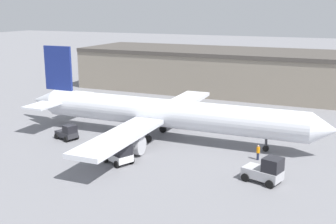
# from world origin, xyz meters

# --- Properties ---
(ground_plane) EXTENTS (400.00, 400.00, 0.00)m
(ground_plane) POSITION_xyz_m (0.00, 0.00, 0.00)
(ground_plane) COLOR slate
(terminal_building) EXTENTS (83.98, 17.53, 8.11)m
(terminal_building) POSITION_xyz_m (11.06, 33.24, 4.06)
(terminal_building) COLOR gray
(terminal_building) RESTS_ON ground_plane
(airplane) EXTENTS (40.50, 33.07, 11.03)m
(airplane) POSITION_xyz_m (-0.99, -0.01, 3.21)
(airplane) COLOR silver
(airplane) RESTS_ON ground_plane
(ground_crew_worker) EXTENTS (0.37, 0.37, 1.69)m
(ground_crew_worker) POSITION_xyz_m (11.92, -2.96, 0.90)
(ground_crew_worker) COLOR #1E2338
(ground_crew_worker) RESTS_ON ground_plane
(baggage_tug) EXTENTS (3.96, 2.99, 2.59)m
(baggage_tug) POSITION_xyz_m (13.86, -8.78, 1.19)
(baggage_tug) COLOR #B2B2B7
(baggage_tug) RESTS_ON ground_plane
(belt_loader_truck) EXTENTS (3.48, 3.15, 2.24)m
(belt_loader_truck) POSITION_xyz_m (-1.16, -9.99, 1.06)
(belt_loader_truck) COLOR silver
(belt_loader_truck) RESTS_ON ground_plane
(pushback_tug) EXTENTS (3.18, 2.59, 1.95)m
(pushback_tug) POSITION_xyz_m (-11.34, -5.30, 0.90)
(pushback_tug) COLOR #2D2D33
(pushback_tug) RESTS_ON ground_plane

